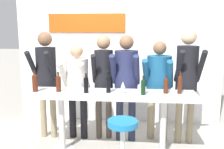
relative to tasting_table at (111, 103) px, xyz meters
The scene contains 18 objects.
back_wall 1.58m from the tasting_table, 90.23° to the left, with size 4.04×0.12×2.89m.
tasting_table is the anchor object (origin of this frame).
bar_stool 0.75m from the tasting_table, 73.42° to the right, with size 0.38×0.38×0.77m.
person_far_left 1.28m from the tasting_table, 157.47° to the left, with size 0.42×0.55×1.81m.
person_left 0.82m from the tasting_table, 141.69° to the left, with size 0.48×0.56×1.60m.
person_center_left 0.64m from the tasting_table, 109.11° to the left, with size 0.40×0.54×1.76m.
person_center 0.59m from the tasting_table, 67.85° to the left, with size 0.47×0.58×1.76m.
person_center_right 0.94m from the tasting_table, 37.55° to the left, with size 0.53×0.61×1.66m.
person_right 1.30m from the tasting_table, 22.21° to the left, with size 0.41×0.56×1.85m.
wine_bottle_0 0.83m from the tasting_table, ahead, with size 0.07×0.07×0.26m.
wine_bottle_1 0.54m from the tasting_table, 11.11° to the right, with size 0.06×0.06×0.27m.
wine_bottle_2 1.02m from the tasting_table, ahead, with size 0.06×0.06×0.32m.
wine_bottle_3 0.46m from the tasting_table, behind, with size 0.07×0.07×0.29m.
wine_bottle_4 1.16m from the tasting_table, behind, with size 0.08×0.08×0.31m.
wine_bottle_5 0.30m from the tasting_table, 164.37° to the right, with size 0.06×0.06×0.32m.
wine_bottle_6 0.83m from the tasting_table, behind, with size 0.07×0.07×0.29m.
wine_glass_0 0.33m from the tasting_table, 20.20° to the right, with size 0.07×0.07×0.18m.
wine_glass_1 0.53m from the tasting_table, behind, with size 0.07×0.07×0.18m.
Camera 1 is at (0.34, -3.50, 1.84)m, focal length 40.00 mm.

